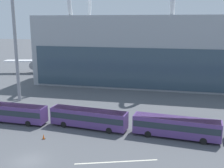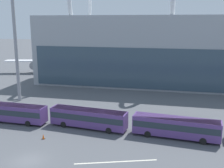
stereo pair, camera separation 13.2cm
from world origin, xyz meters
name	(u,v)px [view 2 (the right image)]	position (x,y,z in m)	size (l,w,h in m)	color
ground_plane	(29,161)	(0.00, 0.00, 0.00)	(440.00, 440.00, 0.00)	#515459
airliner_at_gate_far	(70,58)	(-17.40, 60.01, 4.98)	(43.13, 43.24, 15.28)	white
airliner_parked_remote	(211,59)	(28.86, 67.87, 5.11)	(39.17, 38.84, 15.36)	silver
shuttle_bus_1	(11,112)	(-9.98, 12.06, 1.84)	(12.94, 3.08, 3.12)	#56387A
shuttle_bus_2	(88,117)	(3.99, 12.34, 1.84)	(13.05, 3.99, 3.12)	#56387A
shuttle_bus_3	(176,126)	(17.96, 11.42, 1.84)	(13.04, 3.81, 3.12)	#56387A
floodlight_mast	(15,32)	(-15.78, 24.52, 15.01)	(2.06, 2.06, 26.57)	gray
lane_stripe_2	(116,162)	(10.79, 2.13, 0.00)	(10.43, 0.25, 0.01)	silver
traffic_cone_1	(43,136)	(-1.23, 6.55, 0.40)	(0.45, 0.45, 0.82)	black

